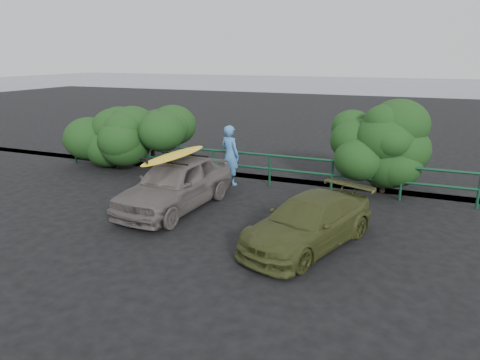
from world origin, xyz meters
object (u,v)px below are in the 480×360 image
object	(u,v)px
sedan	(176,184)
man	(230,155)
surfboard	(174,155)
guardrail	(241,167)
olive_vehicle	(309,222)

from	to	relation	value
sedan	man	world-z (taller)	man
surfboard	guardrail	bearing A→B (deg)	81.06
man	guardrail	bearing A→B (deg)	-103.44
guardrail	man	xyz separation A→B (m)	(-0.24, -0.35, 0.45)
olive_vehicle	man	world-z (taller)	man
guardrail	sedan	size ratio (longest dim) A/B	3.40
guardrail	man	distance (m)	0.62
olive_vehicle	man	bearing A→B (deg)	154.12
sedan	surfboard	distance (m)	0.79
guardrail	sedan	distance (m)	3.11
man	surfboard	bearing A→B (deg)	101.06
olive_vehicle	surfboard	world-z (taller)	surfboard
olive_vehicle	guardrail	bearing A→B (deg)	149.49
guardrail	man	world-z (taller)	man
guardrail	olive_vehicle	bearing A→B (deg)	-51.33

